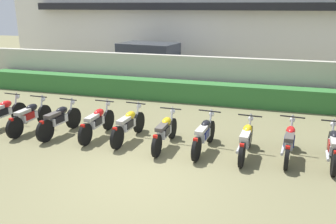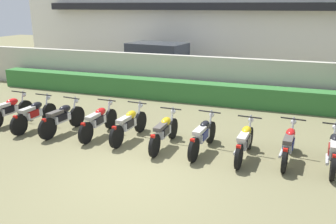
{
  "view_description": "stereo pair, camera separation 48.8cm",
  "coord_description": "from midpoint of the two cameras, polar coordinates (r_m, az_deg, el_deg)",
  "views": [
    {
      "loc": [
        2.57,
        -6.39,
        3.64
      ],
      "look_at": [
        0.0,
        2.24,
        0.86
      ],
      "focal_mm": 37.15,
      "sensor_mm": 36.0,
      "label": 1
    },
    {
      "loc": [
        3.03,
        -6.23,
        3.64
      ],
      "look_at": [
        0.0,
        2.24,
        0.86
      ],
      "focal_mm": 37.15,
      "sensor_mm": 36.0,
      "label": 2
    }
  ],
  "objects": [
    {
      "name": "ground",
      "position": [
        7.8,
        -6.61,
        -10.75
      ],
      "size": [
        60.0,
        60.0,
        0.0
      ],
      "primitive_type": "plane",
      "color": "olive"
    },
    {
      "name": "building",
      "position": [
        21.2,
        9.36,
        16.28
      ],
      "size": [
        24.68,
        6.5,
        6.78
      ],
      "color": "white",
      "rests_on": "ground"
    },
    {
      "name": "compound_wall",
      "position": [
        14.09,
        4.81,
        5.67
      ],
      "size": [
        23.44,
        0.3,
        1.69
      ],
      "primitive_type": "cube",
      "color": "#BCB7A8",
      "rests_on": "ground"
    },
    {
      "name": "hedge_row",
      "position": [
        13.52,
        4.14,
        3.23
      ],
      "size": [
        18.75,
        0.7,
        0.78
      ],
      "primitive_type": "cube",
      "color": "#337033",
      "rests_on": "ground"
    },
    {
      "name": "parked_car",
      "position": [
        17.03,
        -3.58,
        8.01
      ],
      "size": [
        4.72,
        2.59,
        1.89
      ],
      "rotation": [
        0.0,
        0.0,
        -0.14
      ],
      "color": "silver",
      "rests_on": "ground"
    },
    {
      "name": "motorcycle_in_row_0",
      "position": [
        11.98,
        -26.48,
        -0.11
      ],
      "size": [
        0.6,
        1.83,
        0.96
      ],
      "rotation": [
        0.0,
        0.0,
        1.49
      ],
      "color": "black",
      "rests_on": "ground"
    },
    {
      "name": "motorcycle_in_row_1",
      "position": [
        11.25,
        -22.93,
        -0.69
      ],
      "size": [
        0.6,
        1.94,
        0.97
      ],
      "rotation": [
        0.0,
        0.0,
        1.54
      ],
      "color": "black",
      "rests_on": "ground"
    },
    {
      "name": "motorcycle_in_row_2",
      "position": [
        10.6,
        -18.66,
        -1.22
      ],
      "size": [
        0.6,
        1.87,
        0.98
      ],
      "rotation": [
        0.0,
        0.0,
        1.46
      ],
      "color": "black",
      "rests_on": "ground"
    },
    {
      "name": "motorcycle_in_row_3",
      "position": [
        10.13,
        -12.94,
        -1.63
      ],
      "size": [
        0.6,
        1.93,
        0.96
      ],
      "rotation": [
        0.0,
        0.0,
        1.54
      ],
      "color": "black",
      "rests_on": "ground"
    },
    {
      "name": "motorcycle_in_row_4",
      "position": [
        9.73,
        -7.96,
        -2.11
      ],
      "size": [
        0.6,
        1.95,
        0.97
      ],
      "rotation": [
        0.0,
        0.0,
        1.5
      ],
      "color": "black",
      "rests_on": "ground"
    },
    {
      "name": "motorcycle_in_row_5",
      "position": [
        9.18,
        -2.04,
        -3.21
      ],
      "size": [
        0.6,
        1.92,
        0.95
      ],
      "rotation": [
        0.0,
        0.0,
        1.55
      ],
      "color": "black",
      "rests_on": "ground"
    },
    {
      "name": "motorcycle_in_row_6",
      "position": [
        8.97,
        4.37,
        -3.73
      ],
      "size": [
        0.6,
        1.92,
        0.96
      ],
      "rotation": [
        0.0,
        0.0,
        1.48
      ],
      "color": "black",
      "rests_on": "ground"
    },
    {
      "name": "motorcycle_in_row_7",
      "position": [
        8.77,
        11.13,
        -4.52
      ],
      "size": [
        0.6,
        1.85,
        0.96
      ],
      "rotation": [
        0.0,
        0.0,
        1.5
      ],
      "color": "black",
      "rests_on": "ground"
    },
    {
      "name": "motorcycle_in_row_8",
      "position": [
        8.93,
        17.8,
        -4.65
      ],
      "size": [
        0.6,
        1.89,
        0.95
      ],
      "rotation": [
        0.0,
        0.0,
        1.48
      ],
      "color": "black",
      "rests_on": "ground"
    },
    {
      "name": "motorcycle_in_row_9",
      "position": [
        8.97,
        24.05,
        -5.25
      ],
      "size": [
        0.6,
        1.82,
        0.96
      ],
      "rotation": [
        0.0,
        0.0,
        1.5
      ],
      "color": "black",
      "rests_on": "ground"
    }
  ]
}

